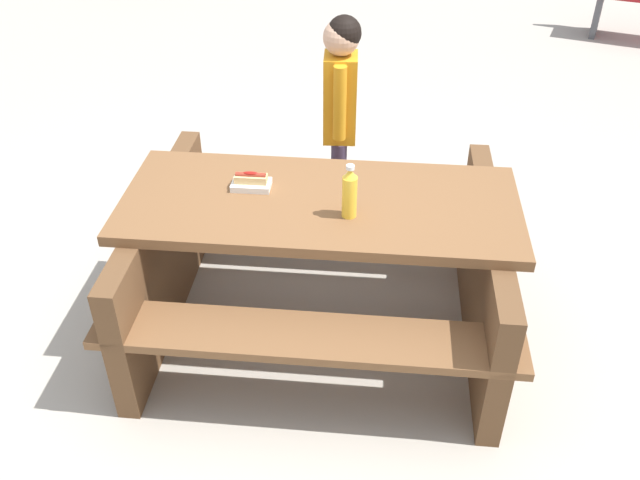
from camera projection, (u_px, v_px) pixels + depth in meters
ground_plane at (320, 323)px, 3.55m from camera, size 30.00×30.00×0.00m
picnic_table at (320, 254)px, 3.29m from camera, size 2.06×1.75×0.75m
soda_bottle at (350, 193)px, 2.93m from camera, size 0.07×0.07×0.25m
hotdog_tray at (251, 182)px, 3.17m from camera, size 0.20×0.14×0.08m
child_in_coat at (341, 99)px, 3.81m from camera, size 0.21×0.32×1.29m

